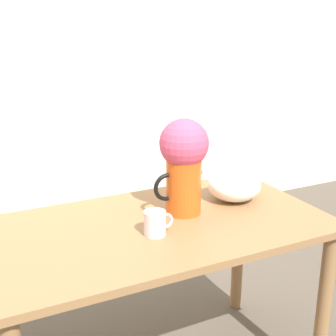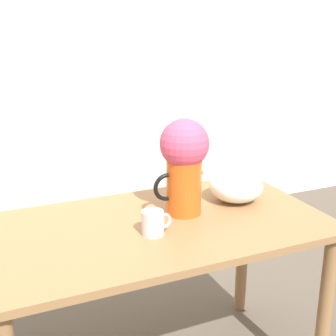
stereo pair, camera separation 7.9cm
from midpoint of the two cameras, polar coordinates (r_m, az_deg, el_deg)
wall_back at (r=3.27m, az=-15.84°, el=13.06°), size 8.00×0.05×2.60m
table at (r=1.91m, az=-0.14°, el=-9.80°), size 1.36×0.75×0.76m
flower_vase at (r=1.89m, az=3.18°, el=1.10°), size 0.24×0.20×0.40m
coffee_mug at (r=1.76m, az=-0.48°, el=-6.70°), size 0.12×0.08×0.09m
white_bowl at (r=2.09m, az=9.39°, el=-2.19°), size 0.24×0.24×0.14m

